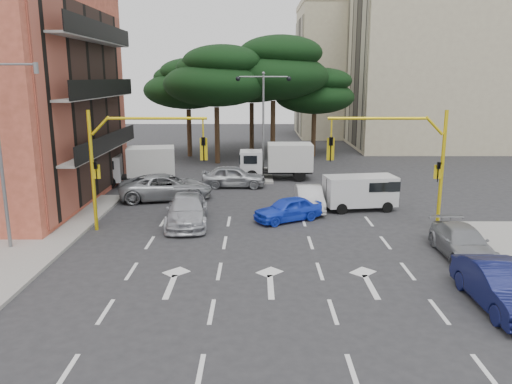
{
  "coord_description": "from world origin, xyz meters",
  "views": [
    {
      "loc": [
        -0.53,
        -22.11,
        7.55
      ],
      "look_at": [
        -0.54,
        3.58,
        1.6
      ],
      "focal_mm": 35.0,
      "sensor_mm": 36.0,
      "label": 1
    }
  ],
  "objects_px": {
    "street_lamp_center": "(263,106)",
    "car_navy_parked": "(500,286)",
    "signal_mast_right": "(407,154)",
    "street_lamp_left": "(4,145)",
    "car_silver_wagon": "(187,210)",
    "box_truck_a": "(137,166)",
    "car_silver_cross_b": "(233,176)",
    "car_silver_cross_a": "(166,187)",
    "box_truck_b": "(277,161)",
    "car_silver_parked": "(462,242)",
    "car_blue_compact": "(288,209)",
    "car_white_hatch": "(309,198)",
    "van_white": "(360,193)",
    "signal_mast_left": "(128,154)"
  },
  "relations": [
    {
      "from": "street_lamp_left",
      "to": "car_silver_parked",
      "type": "bearing_deg",
      "value": -2.5
    },
    {
      "from": "car_navy_parked",
      "to": "car_silver_cross_b",
      "type": "bearing_deg",
      "value": 116.33
    },
    {
      "from": "street_lamp_left",
      "to": "car_navy_parked",
      "type": "distance_m",
      "value": 20.11
    },
    {
      "from": "signal_mast_right",
      "to": "car_white_hatch",
      "type": "relative_size",
      "value": 1.45
    },
    {
      "from": "van_white",
      "to": "car_white_hatch",
      "type": "bearing_deg",
      "value": -98.41
    },
    {
      "from": "signal_mast_right",
      "to": "street_lamp_center",
      "type": "relative_size",
      "value": 0.77
    },
    {
      "from": "signal_mast_right",
      "to": "street_lamp_left",
      "type": "height_order",
      "value": "street_lamp_left"
    },
    {
      "from": "signal_mast_left",
      "to": "street_lamp_center",
      "type": "xyz_separation_m",
      "value": [
        6.8,
        14.01,
        1.54
      ]
    },
    {
      "from": "car_silver_cross_a",
      "to": "signal_mast_left",
      "type": "bearing_deg",
      "value": 164.06
    },
    {
      "from": "car_navy_parked",
      "to": "box_truck_a",
      "type": "relative_size",
      "value": 0.83
    },
    {
      "from": "street_lamp_center",
      "to": "car_navy_parked",
      "type": "distance_m",
      "value": 24.34
    },
    {
      "from": "van_white",
      "to": "street_lamp_left",
      "type": "bearing_deg",
      "value": -75.76
    },
    {
      "from": "signal_mast_right",
      "to": "car_blue_compact",
      "type": "relative_size",
      "value": 1.59
    },
    {
      "from": "box_truck_a",
      "to": "box_truck_b",
      "type": "height_order",
      "value": "box_truck_b"
    },
    {
      "from": "car_silver_cross_a",
      "to": "box_truck_b",
      "type": "bearing_deg",
      "value": -58.93
    },
    {
      "from": "van_white",
      "to": "car_silver_cross_a",
      "type": "bearing_deg",
      "value": -110.22
    },
    {
      "from": "car_silver_wagon",
      "to": "car_silver_cross_a",
      "type": "bearing_deg",
      "value": 105.79
    },
    {
      "from": "signal_mast_right",
      "to": "street_lamp_center",
      "type": "bearing_deg",
      "value": 115.91
    },
    {
      "from": "car_navy_parked",
      "to": "car_silver_wagon",
      "type": "bearing_deg",
      "value": 139.29
    },
    {
      "from": "signal_mast_left",
      "to": "street_lamp_left",
      "type": "xyz_separation_m",
      "value": [
        -4.49,
        -2.99,
        0.84
      ]
    },
    {
      "from": "van_white",
      "to": "box_truck_a",
      "type": "xyz_separation_m",
      "value": [
        -14.48,
        6.78,
        0.34
      ]
    },
    {
      "from": "car_silver_cross_b",
      "to": "box_truck_a",
      "type": "relative_size",
      "value": 0.82
    },
    {
      "from": "car_silver_cross_a",
      "to": "van_white",
      "type": "distance_m",
      "value": 11.93
    },
    {
      "from": "car_silver_wagon",
      "to": "car_navy_parked",
      "type": "xyz_separation_m",
      "value": [
        11.76,
        -9.7,
        -0.0
      ]
    },
    {
      "from": "car_white_hatch",
      "to": "car_silver_cross_b",
      "type": "height_order",
      "value": "car_silver_cross_b"
    },
    {
      "from": "car_navy_parked",
      "to": "street_lamp_left",
      "type": "bearing_deg",
      "value": 162.17
    },
    {
      "from": "signal_mast_left",
      "to": "street_lamp_left",
      "type": "bearing_deg",
      "value": -146.31
    },
    {
      "from": "street_lamp_left",
      "to": "street_lamp_center",
      "type": "height_order",
      "value": "street_lamp_left"
    },
    {
      "from": "car_silver_cross_a",
      "to": "car_navy_parked",
      "type": "bearing_deg",
      "value": -148.14
    },
    {
      "from": "car_blue_compact",
      "to": "box_truck_b",
      "type": "height_order",
      "value": "box_truck_b"
    },
    {
      "from": "car_silver_parked",
      "to": "signal_mast_left",
      "type": "bearing_deg",
      "value": 166.6
    },
    {
      "from": "car_silver_cross_b",
      "to": "signal_mast_left",
      "type": "bearing_deg",
      "value": 155.64
    },
    {
      "from": "car_silver_cross_a",
      "to": "box_truck_b",
      "type": "xyz_separation_m",
      "value": [
        7.2,
        6.41,
        0.55
      ]
    },
    {
      "from": "car_silver_parked",
      "to": "box_truck_b",
      "type": "xyz_separation_m",
      "value": [
        -7.28,
        16.7,
        0.7
      ]
    },
    {
      "from": "box_truck_a",
      "to": "box_truck_b",
      "type": "bearing_deg",
      "value": -88.0
    },
    {
      "from": "car_white_hatch",
      "to": "car_navy_parked",
      "type": "height_order",
      "value": "car_navy_parked"
    },
    {
      "from": "street_lamp_center",
      "to": "box_truck_b",
      "type": "bearing_deg",
      "value": -49.05
    },
    {
      "from": "signal_mast_left",
      "to": "street_lamp_left",
      "type": "height_order",
      "value": "street_lamp_left"
    },
    {
      "from": "car_silver_wagon",
      "to": "van_white",
      "type": "distance_m",
      "value": 10.08
    },
    {
      "from": "street_lamp_center",
      "to": "box_truck_a",
      "type": "height_order",
      "value": "street_lamp_center"
    },
    {
      "from": "car_silver_parked",
      "to": "box_truck_a",
      "type": "height_order",
      "value": "box_truck_a"
    },
    {
      "from": "signal_mast_left",
      "to": "car_white_hatch",
      "type": "xyz_separation_m",
      "value": [
        9.36,
        4.01,
        -3.2
      ]
    },
    {
      "from": "car_navy_parked",
      "to": "box_truck_a",
      "type": "xyz_separation_m",
      "value": [
        -16.6,
        19.42,
        0.6
      ]
    },
    {
      "from": "car_navy_parked",
      "to": "car_silver_parked",
      "type": "relative_size",
      "value": 1.01
    },
    {
      "from": "van_white",
      "to": "box_truck_b",
      "type": "bearing_deg",
      "value": -161.57
    },
    {
      "from": "street_lamp_left",
      "to": "car_blue_compact",
      "type": "xyz_separation_m",
      "value": [
        12.47,
        4.67,
        -4.08
      ]
    },
    {
      "from": "car_navy_parked",
      "to": "box_truck_b",
      "type": "xyz_separation_m",
      "value": [
        -6.6,
        21.49,
        0.6
      ]
    },
    {
      "from": "car_silver_cross_b",
      "to": "box_truck_a",
      "type": "height_order",
      "value": "box_truck_a"
    },
    {
      "from": "car_silver_wagon",
      "to": "box_truck_a",
      "type": "height_order",
      "value": "box_truck_a"
    },
    {
      "from": "car_silver_cross_a",
      "to": "car_silver_cross_b",
      "type": "bearing_deg",
      "value": -59.14
    }
  ]
}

